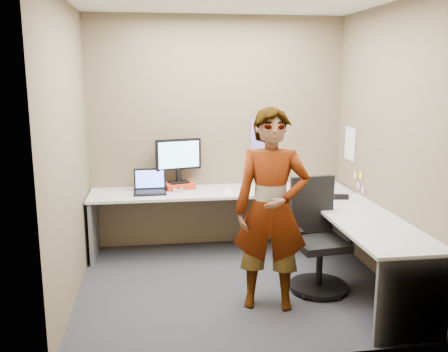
{
  "coord_description": "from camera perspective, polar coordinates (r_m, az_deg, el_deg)",
  "views": [
    {
      "loc": [
        -0.74,
        -4.52,
        2.06
      ],
      "look_at": [
        -0.07,
        0.25,
        1.05
      ],
      "focal_mm": 40.0,
      "sensor_mm": 36.0,
      "label": 1
    }
  ],
  "objects": [
    {
      "name": "sticky_note_c",
      "position": [
        5.62,
        15.58,
        -1.56
      ],
      "size": [
        0.01,
        0.07,
        0.07
      ],
      "primitive_type": "cube",
      "color": "pink",
      "rests_on": "wall_right"
    },
    {
      "name": "sticky_note_d",
      "position": [
        5.79,
        14.78,
        0.09
      ],
      "size": [
        0.01,
        0.07,
        0.07
      ],
      "primitive_type": "cube",
      "color": "#F2E059",
      "rests_on": "wall_right"
    },
    {
      "name": "wall_right",
      "position": [
        5.1,
        18.16,
        3.24
      ],
      "size": [
        0.0,
        2.7,
        2.7
      ],
      "primitive_type": "plane",
      "rotation": [
        1.57,
        0.0,
        -1.57
      ],
      "color": "brown",
      "rests_on": "ground"
    },
    {
      "name": "flower",
      "position": [
        5.38,
        12.23,
        -1.17
      ],
      "size": [
        0.07,
        0.07,
        0.22
      ],
      "color": "brown",
      "rests_on": "desk"
    },
    {
      "name": "calendar_purple",
      "position": [
        6.0,
        4.46,
        4.53
      ],
      "size": [
        0.3,
        0.01,
        0.4
      ],
      "primitive_type": "cube",
      "color": "#846BB7",
      "rests_on": "wall_back"
    },
    {
      "name": "wall_left",
      "position": [
        4.64,
        -17.37,
        2.49
      ],
      "size": [
        0.0,
        2.7,
        2.7
      ],
      "primitive_type": "plane",
      "rotation": [
        1.57,
        0.0,
        1.57
      ],
      "color": "brown",
      "rests_on": "ground"
    },
    {
      "name": "office_chair",
      "position": [
        4.9,
        10.61,
        -7.78
      ],
      "size": [
        0.57,
        0.56,
        1.06
      ],
      "rotation": [
        0.0,
        0.0,
        0.11
      ],
      "color": "black",
      "rests_on": "ground"
    },
    {
      "name": "sticky_note_a",
      "position": [
        5.65,
        15.38,
        0.08
      ],
      "size": [
        0.01,
        0.07,
        0.07
      ],
      "primitive_type": "cube",
      "color": "#F2E059",
      "rests_on": "wall_right"
    },
    {
      "name": "trackball_mouse",
      "position": [
        5.63,
        -5.25,
        -1.6
      ],
      "size": [
        0.12,
        0.08,
        0.07
      ],
      "color": "#B7B7BC",
      "rests_on": "desk"
    },
    {
      "name": "origami",
      "position": [
        5.64,
        0.52,
        -1.5
      ],
      "size": [
        0.1,
        0.1,
        0.06
      ],
      "primitive_type": "cone",
      "color": "white",
      "rests_on": "desk"
    },
    {
      "name": "sticky_note_b",
      "position": [
        5.72,
        15.11,
        -1.09
      ],
      "size": [
        0.01,
        0.07,
        0.07
      ],
      "primitive_type": "cube",
      "color": "pink",
      "rests_on": "wall_right"
    },
    {
      "name": "person",
      "position": [
        4.35,
        5.42,
        -3.9
      ],
      "size": [
        0.73,
        0.56,
        1.77
      ],
      "primitive_type": "imported",
      "rotation": [
        0.0,
        0.0,
        -0.23
      ],
      "color": "#999399",
      "rests_on": "ground"
    },
    {
      "name": "calendar_white",
      "position": [
        5.92,
        14.21,
        3.61
      ],
      "size": [
        0.01,
        0.28,
        0.38
      ],
      "primitive_type": "cube",
      "color": "white",
      "rests_on": "wall_right"
    },
    {
      "name": "monitor",
      "position": [
        5.76,
        -5.23,
        2.18
      ],
      "size": [
        0.53,
        0.21,
        0.51
      ],
      "rotation": [
        0.0,
        0.0,
        0.25
      ],
      "color": "black",
      "rests_on": "paper_ream"
    },
    {
      "name": "laptop",
      "position": [
        5.66,
        -8.45,
        -1.2
      ],
      "size": [
        0.36,
        0.3,
        0.26
      ],
      "rotation": [
        0.0,
        0.0,
        0.01
      ],
      "color": "black",
      "rests_on": "desk"
    },
    {
      "name": "desk",
      "position": [
        5.26,
        5.25,
        -4.47
      ],
      "size": [
        2.98,
        2.58,
        0.73
      ],
      "color": "#B8B8B8",
      "rests_on": "ground"
    },
    {
      "name": "wall_back",
      "position": [
        5.91,
        -0.79,
        4.94
      ],
      "size": [
        3.0,
        0.0,
        3.0
      ],
      "primitive_type": "plane",
      "rotation": [
        1.57,
        0.0,
        0.0
      ],
      "color": "brown",
      "rests_on": "ground"
    },
    {
      "name": "paper_ream",
      "position": [
        5.81,
        -5.16,
        -1.1
      ],
      "size": [
        0.39,
        0.32,
        0.07
      ],
      "primitive_type": "cube",
      "rotation": [
        0.0,
        0.0,
        0.25
      ],
      "color": "#B73212",
      "rests_on": "desk"
    },
    {
      "name": "stapler",
      "position": [
        5.44,
        13.27,
        -2.33
      ],
      "size": [
        0.15,
        0.06,
        0.05
      ],
      "primitive_type": "cube",
      "rotation": [
        0.0,
        0.0,
        -0.14
      ],
      "color": "black",
      "rests_on": "desk"
    },
    {
      "name": "ground",
      "position": [
        5.03,
        1.18,
        -12.37
      ],
      "size": [
        3.0,
        3.0,
        0.0
      ],
      "primitive_type": "plane",
      "color": "#242429",
      "rests_on": "ground"
    }
  ]
}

